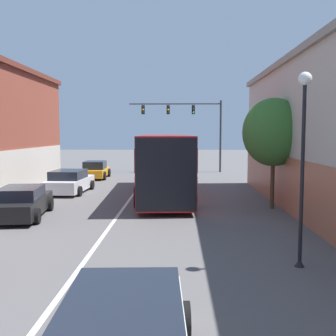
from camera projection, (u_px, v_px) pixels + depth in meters
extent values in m
cube|color=silver|center=(130.00, 199.00, 20.97)|extent=(0.14, 49.61, 0.01)
cube|color=beige|center=(5.00, 175.00, 20.72)|extent=(0.24, 18.71, 2.60)
cube|color=#A86647|center=(306.00, 192.00, 15.29)|extent=(0.24, 24.32, 2.45)
cube|color=maroon|center=(164.00, 164.00, 22.02)|extent=(3.12, 11.99, 3.17)
cube|color=black|center=(164.00, 153.00, 21.97)|extent=(3.16, 11.76, 1.02)
cube|color=beige|center=(164.00, 168.00, 22.04)|extent=(3.16, 11.88, 0.32)
cube|color=black|center=(166.00, 175.00, 16.12)|extent=(2.53, 0.18, 3.05)
cylinder|color=black|center=(144.00, 179.00, 25.78)|extent=(0.35, 1.01, 1.00)
cylinder|color=black|center=(184.00, 179.00, 25.83)|extent=(0.35, 1.01, 1.00)
cylinder|color=black|center=(137.00, 198.00, 18.44)|extent=(0.35, 1.01, 1.00)
cylinder|color=black|center=(193.00, 197.00, 18.49)|extent=(0.35, 1.01, 1.00)
cube|color=black|center=(123.00, 311.00, 5.55)|extent=(1.74, 2.38, 0.45)
cylinder|color=black|center=(76.00, 322.00, 6.70)|extent=(0.25, 0.66, 0.65)
cylinder|color=black|center=(184.00, 321.00, 6.73)|extent=(0.25, 0.66, 0.65)
cube|color=orange|center=(96.00, 172.00, 30.59)|extent=(1.79, 3.86, 0.57)
cube|color=black|center=(95.00, 165.00, 30.35)|extent=(1.59, 2.03, 0.60)
cylinder|color=black|center=(87.00, 173.00, 31.77)|extent=(0.24, 0.66, 0.65)
cylinder|color=black|center=(109.00, 173.00, 31.78)|extent=(0.24, 0.66, 0.65)
cylinder|color=black|center=(81.00, 176.00, 29.42)|extent=(0.24, 0.66, 0.65)
cylinder|color=black|center=(104.00, 176.00, 29.43)|extent=(0.24, 0.66, 0.65)
cube|color=silver|center=(70.00, 184.00, 23.30)|extent=(2.03, 4.40, 0.69)
cube|color=black|center=(68.00, 175.00, 23.04)|extent=(1.80, 2.32, 0.50)
cylinder|color=black|center=(62.00, 185.00, 24.72)|extent=(0.24, 0.58, 0.57)
cylinder|color=black|center=(92.00, 185.00, 24.60)|extent=(0.24, 0.58, 0.57)
cylinder|color=black|center=(46.00, 191.00, 22.05)|extent=(0.24, 0.58, 0.57)
cylinder|color=black|center=(79.00, 191.00, 21.93)|extent=(0.24, 0.58, 0.57)
cube|color=black|center=(23.00, 206.00, 16.47)|extent=(2.21, 4.45, 0.65)
cube|color=black|center=(21.00, 193.00, 16.20)|extent=(1.81, 2.40, 0.49)
cylinder|color=black|center=(11.00, 205.00, 17.71)|extent=(0.30, 0.64, 0.62)
cylinder|color=black|center=(50.00, 204.00, 17.89)|extent=(0.30, 0.64, 0.62)
cylinder|color=black|center=(37.00, 216.00, 15.26)|extent=(0.30, 0.64, 0.62)
cylinder|color=#333338|center=(221.00, 136.00, 35.26)|extent=(0.18, 0.18, 6.42)
cylinder|color=#333338|center=(175.00, 104.00, 35.11)|extent=(8.19, 0.12, 0.12)
cube|color=black|center=(193.00, 110.00, 35.11)|extent=(0.28, 0.24, 0.80)
sphere|color=black|center=(193.00, 107.00, 34.94)|extent=(0.18, 0.18, 0.18)
sphere|color=black|center=(193.00, 110.00, 34.96)|extent=(0.18, 0.18, 0.18)
sphere|color=green|center=(193.00, 112.00, 34.98)|extent=(0.18, 0.18, 0.18)
cube|color=black|center=(168.00, 110.00, 35.17)|extent=(0.28, 0.24, 0.80)
sphere|color=black|center=(168.00, 107.00, 35.00)|extent=(0.18, 0.18, 0.18)
sphere|color=orange|center=(168.00, 110.00, 35.02)|extent=(0.18, 0.18, 0.18)
sphere|color=black|center=(168.00, 112.00, 35.04)|extent=(0.18, 0.18, 0.18)
cube|color=black|center=(143.00, 110.00, 35.23)|extent=(0.28, 0.24, 0.80)
sphere|color=black|center=(143.00, 107.00, 35.05)|extent=(0.18, 0.18, 0.18)
sphere|color=orange|center=(143.00, 110.00, 35.08)|extent=(0.18, 0.18, 0.18)
sphere|color=black|center=(143.00, 112.00, 35.10)|extent=(0.18, 0.18, 0.18)
cone|color=black|center=(299.00, 263.00, 10.41)|extent=(0.26, 0.26, 0.20)
cylinder|color=black|center=(302.00, 177.00, 10.20)|extent=(0.10, 0.10, 4.79)
sphere|color=white|center=(305.00, 79.00, 9.98)|extent=(0.34, 0.34, 0.34)
cylinder|color=#4C3823|center=(272.00, 184.00, 18.32)|extent=(0.19, 0.19, 2.35)
ellipsoid|color=#38702D|center=(274.00, 132.00, 18.11)|extent=(2.86, 2.58, 3.15)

